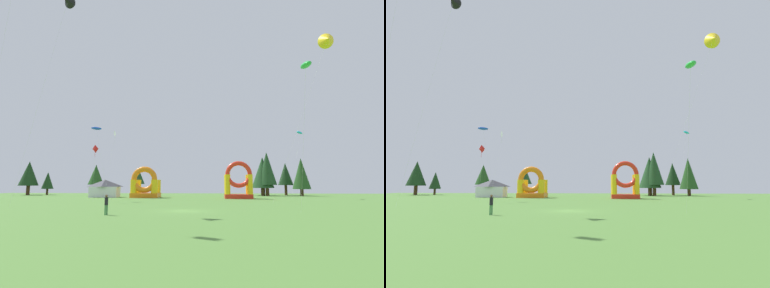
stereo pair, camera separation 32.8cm
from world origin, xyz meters
TOP-DOWN VIEW (x-y plane):
  - ground_plane at (0.00, 0.00)m, footprint 120.00×120.00m
  - kite_white_diamond at (-16.56, 27.62)m, footprint 1.00×4.44m
  - kite_red_diamond at (-15.85, 14.97)m, footprint 1.05×1.93m
  - kite_blue_parafoil at (-17.31, 19.11)m, footprint 3.51×0.82m
  - kite_green_parafoil at (10.93, -6.97)m, footprint 1.26×6.95m
  - kite_yellow_delta at (19.90, 11.00)m, footprint 9.70×2.85m
  - kite_black_delta at (-15.21, 2.21)m, footprint 6.66×1.53m
  - kite_cyan_parafoil at (21.07, 30.85)m, footprint 4.47×5.85m
  - person_far_side at (-6.97, -4.63)m, footprint 0.45×0.45m
  - inflatable_blue_arch at (8.06, 27.75)m, footprint 5.33×3.74m
  - inflatable_red_slide at (-10.93, 30.81)m, footprint 5.67×5.00m
  - festival_tent at (-19.93, 32.13)m, footprint 5.85×3.33m
  - tree_row_0 at (-44.02, 43.78)m, footprint 4.83×4.83m
  - tree_row_1 at (-39.69, 45.15)m, footprint 2.98×2.98m
  - tree_row_2 at (-25.11, 40.39)m, footprint 3.72×3.72m
  - tree_row_3 at (-16.03, 45.73)m, footprint 3.45×3.45m
  - tree_row_4 at (15.25, 42.74)m, footprint 5.38×5.38m
  - tree_row_5 at (16.19, 42.18)m, footprint 4.63×4.63m
  - tree_row_6 at (21.47, 45.98)m, footprint 3.72×3.72m
  - tree_row_7 at (24.31, 42.30)m, footprint 4.29×4.29m

SIDE VIEW (x-z plane):
  - ground_plane at x=0.00m, z-range 0.00..0.00m
  - person_far_side at x=-6.97m, z-range 0.17..2.03m
  - festival_tent at x=-19.93m, z-range 0.00..3.70m
  - inflatable_red_slide at x=-10.93m, z-range -0.93..5.45m
  - inflatable_blue_arch at x=8.06m, z-range -0.80..6.39m
  - tree_row_1 at x=-39.69m, z-range 0.73..6.60m
  - tree_row_3 at x=-16.03m, z-range 1.31..8.27m
  - tree_row_2 at x=-25.11m, z-range 1.25..8.69m
  - tree_row_6 at x=21.47m, z-range 1.19..9.25m
  - tree_row_7 at x=24.31m, z-range 0.76..9.73m
  - tree_row_0 at x=-44.02m, z-range 1.13..9.75m
  - tree_row_4 at x=15.25m, z-range 0.89..10.16m
  - tree_row_5 at x=16.19m, z-range 1.23..11.71m
  - kite_red_diamond at x=-15.85m, z-range 3.88..12.68m
  - kite_blue_parafoil at x=-17.31m, z-range 6.03..18.92m
  - kite_white_diamond at x=-16.56m, z-range 6.07..19.39m
  - kite_green_parafoil at x=10.93m, z-range 6.23..19.76m
  - kite_cyan_parafoil at x=21.07m, z-range 6.45..20.18m
  - kite_yellow_delta at x=19.90m, z-range 11.25..36.44m
  - kite_black_delta at x=-15.21m, z-range 12.47..39.02m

